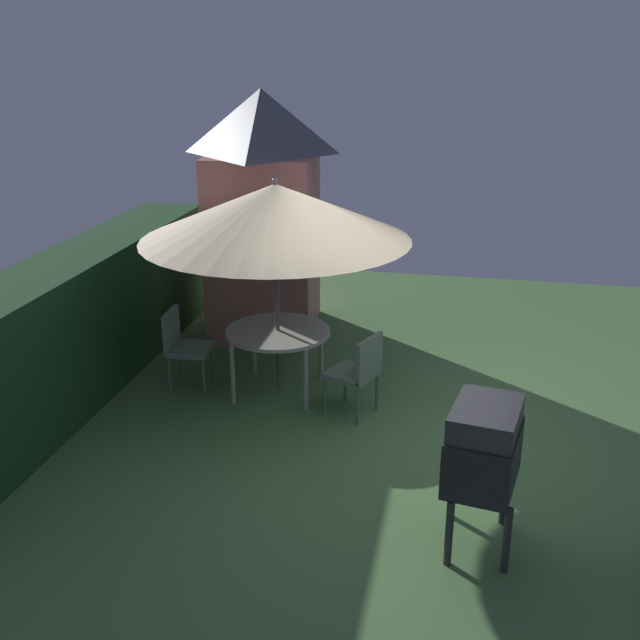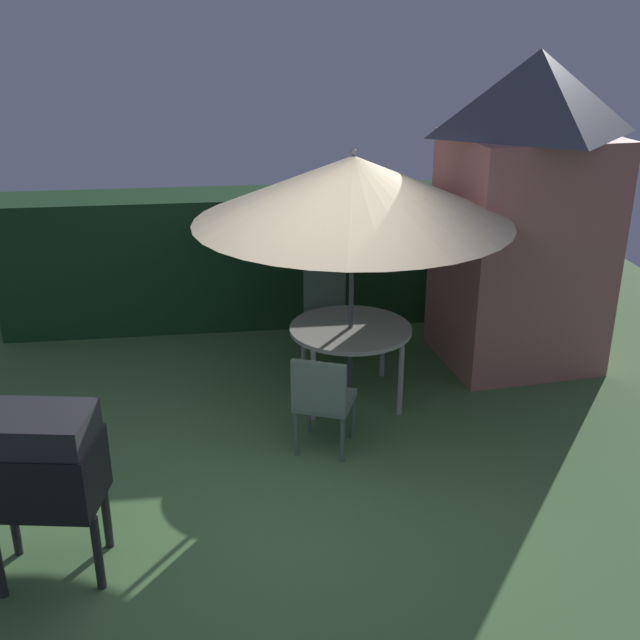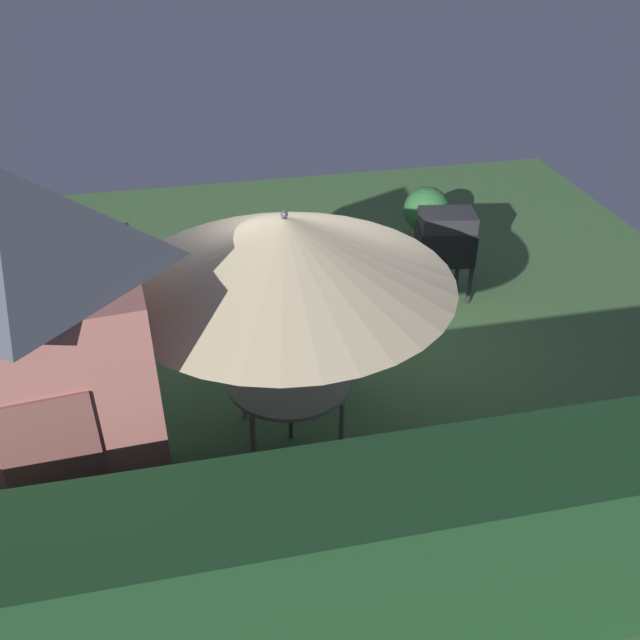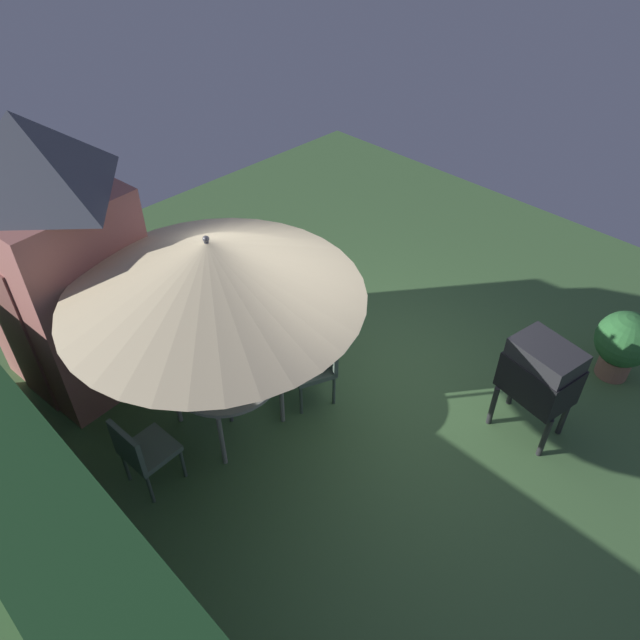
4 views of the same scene
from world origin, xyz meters
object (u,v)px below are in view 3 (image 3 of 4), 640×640
(chair_far_side, at_px, (322,479))
(chair_near_shed, at_px, (311,335))
(garden_shed, at_px, (46,370))
(patio_table, at_px, (290,383))
(patio_umbrella, at_px, (285,251))
(potted_plant_by_shed, at_px, (426,213))
(bbq_grill, at_px, (445,239))

(chair_far_side, bearing_deg, chair_near_shed, -98.83)
(garden_shed, height_order, patio_table, garden_shed)
(patio_umbrella, xyz_separation_m, potted_plant_by_shed, (-2.67, -3.74, -1.54))
(potted_plant_by_shed, bearing_deg, bbq_grill, 78.36)
(potted_plant_by_shed, bearing_deg, chair_far_side, 61.75)
(patio_table, relative_size, chair_far_side, 1.29)
(bbq_grill, xyz_separation_m, chair_near_shed, (1.97, 1.26, -0.33))
(patio_umbrella, distance_m, potted_plant_by_shed, 4.85)
(garden_shed, distance_m, potted_plant_by_shed, 6.45)
(patio_table, xyz_separation_m, bbq_grill, (-2.36, -2.23, 0.17))
(patio_umbrella, height_order, chair_near_shed, patio_umbrella)
(patio_umbrella, distance_m, bbq_grill, 3.47)
(garden_shed, xyz_separation_m, patio_umbrella, (-1.89, -0.68, 0.43))
(garden_shed, relative_size, bbq_grill, 2.66)
(chair_near_shed, xyz_separation_m, chair_far_side, (0.32, 2.07, 0.00))
(bbq_grill, xyz_separation_m, chair_far_side, (2.29, 3.33, -0.33))
(patio_umbrella, relative_size, chair_near_shed, 3.19)
(garden_shed, relative_size, chair_far_side, 3.54)
(chair_far_side, distance_m, potted_plant_by_shed, 5.49)
(patio_umbrella, bearing_deg, chair_far_side, 93.92)
(chair_far_side, height_order, potted_plant_by_shed, chair_far_side)
(garden_shed, height_order, potted_plant_by_shed, garden_shed)
(patio_umbrella, bearing_deg, garden_shed, 19.74)
(patio_table, distance_m, chair_far_side, 1.11)
(patio_table, bearing_deg, potted_plant_by_shed, -125.58)
(bbq_grill, relative_size, chair_far_side, 1.33)
(patio_umbrella, xyz_separation_m, chair_near_shed, (-0.40, -0.97, -1.53))
(patio_umbrella, height_order, bbq_grill, patio_umbrella)
(garden_shed, xyz_separation_m, bbq_grill, (-4.25, -2.91, -0.78))
(garden_shed, bearing_deg, potted_plant_by_shed, -135.95)
(chair_near_shed, distance_m, potted_plant_by_shed, 3.58)
(garden_shed, relative_size, patio_umbrella, 1.11)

